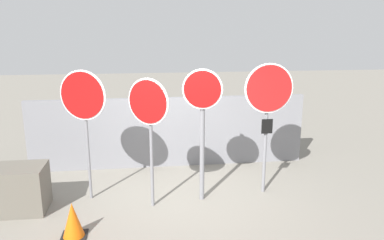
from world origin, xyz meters
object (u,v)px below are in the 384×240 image
(stop_sign_2, at_px, (202,111))
(storage_crate, at_px, (22,189))
(stop_sign_1, at_px, (149,112))
(stop_sign_3, at_px, (268,98))
(traffic_cone_0, at_px, (73,220))
(stop_sign_0, at_px, (83,102))

(stop_sign_2, xyz_separation_m, storage_crate, (-3.13, -0.00, -1.27))
(stop_sign_1, xyz_separation_m, storage_crate, (-2.20, 0.15, -1.33))
(stop_sign_1, height_order, storage_crate, stop_sign_1)
(stop_sign_3, bearing_deg, storage_crate, -179.12)
(stop_sign_1, distance_m, traffic_cone_0, 2.06)
(stop_sign_1, relative_size, stop_sign_3, 0.92)
(stop_sign_1, bearing_deg, storage_crate, -149.03)
(stop_sign_2, relative_size, storage_crate, 2.94)
(traffic_cone_0, bearing_deg, stop_sign_0, 87.16)
(stop_sign_2, distance_m, stop_sign_3, 1.25)
(stop_sign_0, distance_m, storage_crate, 1.82)
(storage_crate, bearing_deg, stop_sign_1, -3.90)
(stop_sign_0, relative_size, storage_crate, 2.91)
(traffic_cone_0, bearing_deg, stop_sign_1, 35.70)
(stop_sign_2, xyz_separation_m, stop_sign_3, (1.23, 0.16, 0.17))
(stop_sign_2, height_order, stop_sign_3, stop_sign_3)
(stop_sign_1, bearing_deg, traffic_cone_0, -109.44)
(storage_crate, bearing_deg, traffic_cone_0, -44.54)
(stop_sign_3, relative_size, storage_crate, 3.02)
(stop_sign_1, bearing_deg, stop_sign_0, -166.85)
(stop_sign_0, bearing_deg, stop_sign_2, 14.82)
(stop_sign_1, relative_size, storage_crate, 2.79)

